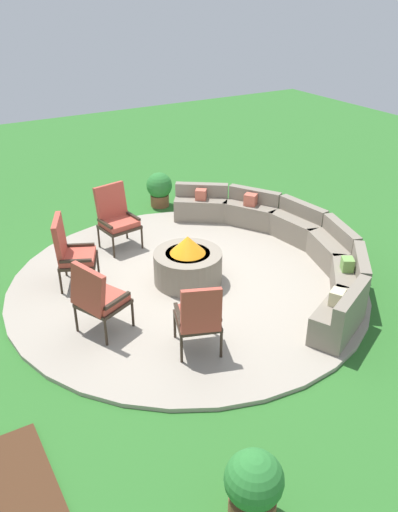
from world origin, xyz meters
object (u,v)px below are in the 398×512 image
at_px(curved_stone_bench, 289,242).
at_px(potted_plant_2, 159,188).
at_px(lounge_chair_front_right, 71,251).
at_px(fire_pit, 188,264).
at_px(lounge_chair_back_right, 199,316).
at_px(potted_plant_0, 253,487).
at_px(lounge_chair_back_left, 98,297).
at_px(lounge_chair_front_left, 116,216).

xyz_separation_m(curved_stone_bench, potted_plant_2, (-3.26, -0.80, 0.06)).
height_order(lounge_chair_front_right, potted_plant_2, lounge_chair_front_right).
height_order(fire_pit, lounge_chair_back_right, lounge_chair_back_right).
bearing_deg(potted_plant_0, lounge_chair_front_right, -179.35).
bearing_deg(potted_plant_2, fire_pit, -19.02).
bearing_deg(potted_plant_0, curved_stone_bench, 137.36).
relative_size(curved_stone_bench, potted_plant_2, 6.99).
height_order(lounge_chair_front_right, lounge_chair_back_left, lounge_chair_front_right).
bearing_deg(curved_stone_bench, lounge_chair_back_right, -61.19).
distance_m(lounge_chair_back_left, potted_plant_0, 3.27).
height_order(fire_pit, potted_plant_2, fire_pit).
bearing_deg(lounge_chair_front_left, curved_stone_bench, 133.35).
relative_size(lounge_chair_front_left, lounge_chair_front_right, 0.98).
bearing_deg(lounge_chair_front_left, fire_pit, 97.14).
bearing_deg(curved_stone_bench, lounge_chair_back_left, -83.38).
xyz_separation_m(lounge_chair_back_left, potted_plant_0, (3.26, 0.16, -0.20)).
bearing_deg(potted_plant_0, lounge_chair_back_left, -177.25).
bearing_deg(lounge_chair_back_left, fire_pit, 83.94).
height_order(lounge_chair_front_left, potted_plant_0, lounge_chair_front_left).
bearing_deg(lounge_chair_front_right, potted_plant_0, 25.61).
xyz_separation_m(curved_stone_bench, potted_plant_0, (3.67, -3.38, 0.08)).
distance_m(fire_pit, lounge_chair_back_right, 1.77).
bearing_deg(lounge_chair_back_left, lounge_chair_front_right, 150.94).
distance_m(lounge_chair_front_left, potted_plant_2, 2.10).
xyz_separation_m(lounge_chair_front_left, lounge_chair_back_right, (3.29, -0.27, -0.03)).
xyz_separation_m(lounge_chair_front_right, potted_plant_2, (-2.29, 2.63, -0.24)).
distance_m(curved_stone_bench, lounge_chair_front_right, 3.58).
bearing_deg(potted_plant_2, lounge_chair_back_right, -21.10).
distance_m(lounge_chair_back_left, potted_plant_2, 4.58).
height_order(lounge_chair_back_right, potted_plant_2, lounge_chair_back_right).
bearing_deg(lounge_chair_front_left, lounge_chair_back_left, 53.88).
height_order(lounge_chair_back_left, lounge_chair_back_right, lounge_chair_back_left).
distance_m(lounge_chair_front_left, lounge_chair_front_right, 1.40).
height_order(fire_pit, curved_stone_bench, fire_pit).
bearing_deg(curved_stone_bench, lounge_chair_front_right, -105.88).
relative_size(lounge_chair_front_right, potted_plant_2, 1.57).
bearing_deg(lounge_chair_back_left, potted_plant_2, 118.54).
xyz_separation_m(curved_stone_bench, lounge_chair_back_right, (1.43, -2.61, 0.26)).
distance_m(curved_stone_bench, lounge_chair_back_right, 2.99).
bearing_deg(lounge_chair_back_left, potted_plant_0, -22.01).
distance_m(fire_pit, lounge_chair_front_right, 1.78).
xyz_separation_m(lounge_chair_back_right, potted_plant_0, (2.23, -0.77, -0.18)).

